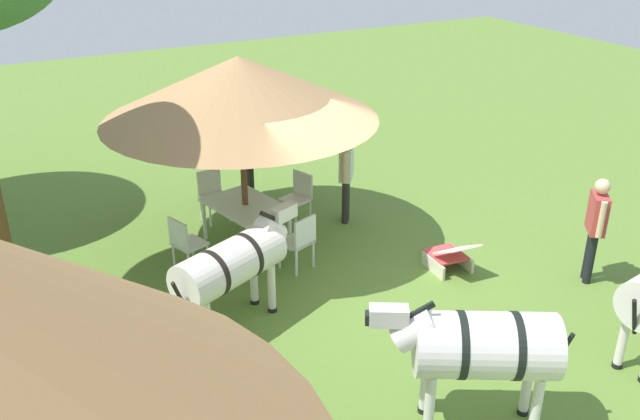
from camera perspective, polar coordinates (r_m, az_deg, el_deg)
The scene contains 13 objects.
ground_plane at distance 10.28m, azimuth 3.64°, elevation -6.07°, with size 36.00×36.00×0.00m, color #597C30.
shade_umbrella at distance 10.42m, azimuth -6.75°, elevation 10.07°, with size 4.22×4.22×3.13m.
patio_dining_table at distance 11.09m, azimuth -6.24°, elevation 0.13°, with size 1.53×1.21×0.74m.
patio_chair_near_lawn at distance 11.90m, azimuth -1.80°, elevation 1.32°, with size 0.55×0.54×0.90m.
patio_chair_east_end at distance 12.15m, azimuth -9.00°, elevation 1.52°, with size 0.47×0.48×0.90m.
patio_chair_near_hut at distance 10.49m, azimuth -11.23°, elevation -2.58°, with size 0.55×0.54×0.90m.
patio_chair_west_end at distance 10.36m, azimuth -1.66°, elevation -2.45°, with size 0.54×0.56×0.90m.
guest_beside_umbrella at distance 11.74m, azimuth 2.21°, elevation 3.37°, with size 0.47×0.43×1.62m.
guest_behind_table at distance 12.71m, azimuth -6.21°, elevation 5.26°, with size 0.54×0.43×1.73m.
standing_watcher at distance 10.64m, azimuth 22.07°, elevation -0.85°, with size 0.48×0.43×1.64m.
striped_lounge_chair at distance 10.64m, azimuth 10.82°, elevation -3.77°, with size 0.86×0.61×0.60m.
zebra_by_umbrella at distance 7.37m, azimuth 13.23°, elevation -11.03°, with size 1.35×1.92×1.58m.
zebra_toward_hut at distance 8.92m, azimuth -7.29°, elevation -4.45°, with size 1.18×2.11×1.48m.
Camera 1 is at (-7.42, 4.75, 5.28)m, focal length 38.32 mm.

